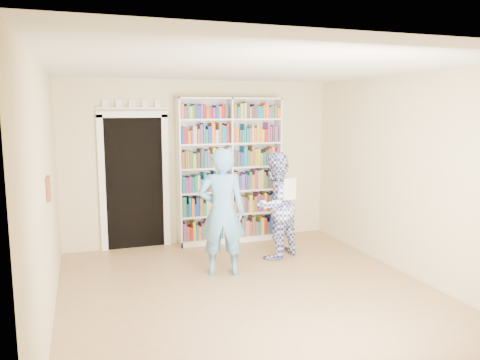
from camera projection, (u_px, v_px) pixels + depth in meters
The scene contains 11 objects.
floor at pixel (253, 295), 5.66m from camera, with size 5.00×5.00×0.00m, color #A1724E.
ceiling at pixel (254, 67), 5.26m from camera, with size 5.00×5.00×0.00m, color white.
wall_back at pixel (201, 162), 7.80m from camera, with size 4.50×4.50×0.00m, color beige.
wall_left at pixel (45, 197), 4.74m from camera, with size 5.00×5.00×0.00m, color beige.
wall_right at pixel (412, 176), 6.18m from camera, with size 5.00×5.00×0.00m, color beige.
bookshelf at pixel (230, 170), 7.82m from camera, with size 1.76×0.33×2.42m.
doorway at pixel (134, 176), 7.45m from camera, with size 1.10×0.08×2.43m.
wall_art at pixel (49, 188), 4.93m from camera, with size 0.03×0.25×0.25m, color brown.
man_blue at pixel (222, 212), 6.27m from camera, with size 0.63×0.41×1.73m, color #5793C3.
man_plaid at pixel (275, 205), 7.01m from camera, with size 0.78×0.61×1.60m, color #323999.
paper_sheet at pixel (290, 189), 6.78m from camera, with size 0.23×0.01×0.32m, color white.
Camera 1 is at (-1.88, -5.05, 2.22)m, focal length 35.00 mm.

